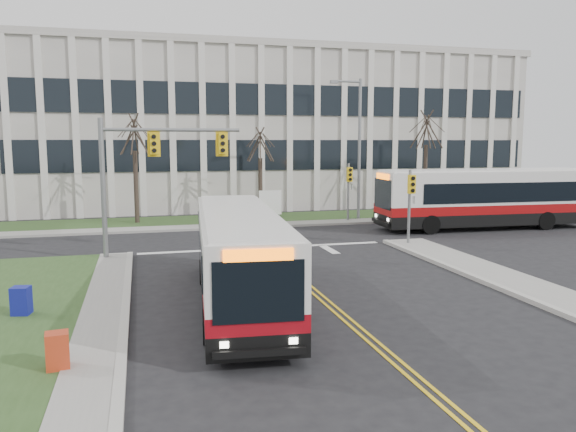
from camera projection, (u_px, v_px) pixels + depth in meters
The scene contains 17 objects.
ground at pixel (313, 290), 19.68m from camera, with size 120.00×120.00×0.00m, color black.
sidewalk_west at pixel (90, 362), 13.11m from camera, with size 1.20×26.00×0.14m, color #9E9B93.
sidewalk_cross at pixel (317, 223), 35.50m from camera, with size 44.00×1.60×0.14m, color #9E9B93.
building_lawn at pixel (304, 217), 38.19m from camera, with size 44.00×5.00×0.12m, color #2E491F.
office_building at pixel (266, 132), 48.91m from camera, with size 40.00×16.00×12.00m, color beige.
mast_arm_signal at pixel (142, 163), 24.56m from camera, with size 6.11×0.38×6.20m.
signal_pole_near at pixel (410, 196), 27.78m from camera, with size 0.34×0.39×3.80m.
signal_pole_far at pixel (349, 184), 35.93m from camera, with size 0.34×0.39×3.80m.
streetlight at pixel (357, 141), 36.55m from camera, with size 2.15×0.25×9.20m.
directory_sign at pixel (270, 203), 36.93m from camera, with size 1.50×0.12×2.00m.
tree_left at pixel (134, 136), 34.69m from camera, with size 1.80×1.80×7.70m.
tree_mid at pixel (260, 146), 36.98m from camera, with size 1.80×1.80×6.82m.
tree_right at pixel (427, 131), 39.69m from camera, with size 1.80×1.80×8.25m.
bus_main at pixel (239, 259), 17.87m from camera, with size 2.39×11.02×2.94m, color silver, non-canonical shape.
bus_cross at pixel (485, 200), 33.52m from camera, with size 2.82×13.02×3.47m, color silver, non-canonical shape.
newspaper_box_blue at pixel (21, 303), 16.55m from camera, with size 0.50×0.45×0.95m, color navy.
newspaper_box_red at pixel (58, 353), 12.59m from camera, with size 0.50×0.45×0.95m, color #B03216.
Camera 1 is at (-5.72, -18.31, 5.19)m, focal length 35.00 mm.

